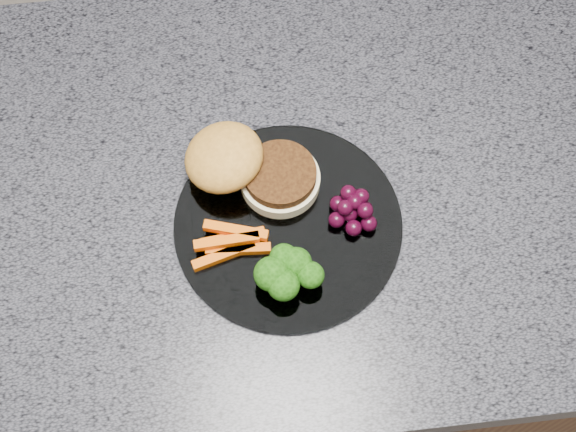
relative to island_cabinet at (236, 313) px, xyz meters
The scene contains 7 objects.
island_cabinet is the anchor object (origin of this frame).
countertop 0.45m from the island_cabinet, ahead, with size 1.20×0.60×0.04m, color #45464E.
plate 0.48m from the island_cabinet, 35.04° to the right, with size 0.26×0.26×0.01m, color white.
burger 0.50m from the island_cabinet, 13.79° to the left, with size 0.18×0.14×0.05m.
carrot_sticks 0.49m from the island_cabinet, 78.02° to the right, with size 0.09×0.05×0.02m.
broccoli 0.52m from the island_cabinet, 60.15° to the right, with size 0.08×0.06×0.05m.
grape_bunch 0.52m from the island_cabinet, 19.32° to the right, with size 0.05×0.06×0.03m.
Camera 1 is at (0.04, -0.43, 1.73)m, focal length 50.00 mm.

